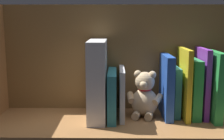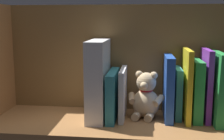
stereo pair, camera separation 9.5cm
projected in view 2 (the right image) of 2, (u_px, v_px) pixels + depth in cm
name	position (u px, v px, depth cm)	size (l,w,h in cm)	color
ground_plane	(112.00, 123.00, 97.86)	(85.92, 31.43, 2.20)	#9E6B3D
shelf_back_panel	(116.00, 58.00, 107.58)	(85.92, 1.50, 38.80)	brown
book_0	(216.00, 87.00, 94.95)	(2.66, 18.37, 22.99)	green
book_1	(206.00, 84.00, 96.94)	(1.75, 14.88, 23.76)	purple
book_2	(195.00, 90.00, 97.41)	(3.12, 15.28, 20.17)	green
book_3	(186.00, 85.00, 96.76)	(1.62, 16.72, 23.77)	yellow
book_4	(177.00, 93.00, 99.46)	(2.13, 12.95, 17.17)	teal
book_5	(168.00, 87.00, 97.93)	(2.67, 16.07, 21.48)	blue
teddy_bear	(146.00, 97.00, 98.96)	(12.69, 11.86, 16.14)	#D1B284
book_6	(123.00, 93.00, 99.39)	(1.67, 17.42, 16.90)	silver
book_7	(114.00, 95.00, 98.81)	(2.91, 19.46, 16.14)	teal
dictionary_thick_white	(98.00, 79.00, 98.13)	(5.92, 20.05, 26.63)	silver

